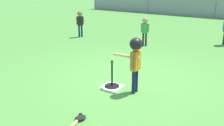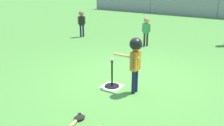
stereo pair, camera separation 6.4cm
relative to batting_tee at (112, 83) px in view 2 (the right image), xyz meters
The scene contains 9 objects.
ground_plane 0.59m from the batting_tee, 76.30° to the left, with size 60.00×60.00×0.00m, color #51933D.
home_plate 0.08m from the batting_tee, 75.96° to the left, with size 0.44×0.44×0.01m, color white.
batting_tee is the anchor object (origin of this frame).
baseball_on_tee 0.54m from the batting_tee, 75.96° to the left, with size 0.07×0.07×0.07m, color white.
batter_child 0.94m from the batting_tee, ahead, with size 0.64×0.34×1.18m.
fielder_near_left 3.72m from the batting_tee, 102.70° to the left, with size 0.29×0.19×0.98m.
fielder_near_right 5.03m from the batting_tee, 134.71° to the left, with size 0.23×0.23×1.01m.
glove_by_plate 1.51m from the batting_tee, 80.67° to the right, with size 0.20×0.25×0.07m.
outfield_fence 11.04m from the batting_tee, 89.28° to the left, with size 16.06×0.06×1.15m.
Camera 2 is at (2.67, -5.22, 2.39)m, focal length 42.81 mm.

